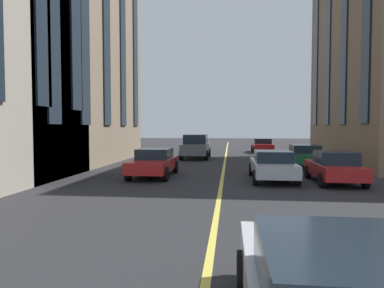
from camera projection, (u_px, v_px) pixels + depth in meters
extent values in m
cube|color=#D8C64C|center=(223.00, 174.00, 17.87)|extent=(80.00, 0.16, 0.01)
cube|color=#B21E1E|center=(154.00, 164.00, 16.95)|extent=(4.40, 1.80, 0.55)
cube|color=#19232D|center=(155.00, 154.00, 17.15)|extent=(1.85, 1.58, 0.50)
cylinder|color=black|center=(165.00, 174.00, 15.43)|extent=(0.64, 0.22, 0.64)
cylinder|color=black|center=(128.00, 174.00, 15.62)|extent=(0.64, 0.22, 0.64)
cylinder|color=black|center=(176.00, 167.00, 18.31)|extent=(0.64, 0.22, 0.64)
cylinder|color=black|center=(144.00, 166.00, 18.50)|extent=(0.64, 0.22, 0.64)
cube|color=#B7BABF|center=(272.00, 167.00, 15.73)|extent=(4.40, 1.80, 0.55)
cube|color=#19232D|center=(273.00, 156.00, 15.48)|extent=(1.85, 1.58, 0.50)
cylinder|color=black|center=(251.00, 169.00, 17.28)|extent=(0.64, 0.22, 0.64)
cylinder|color=black|center=(286.00, 170.00, 17.09)|extent=(0.64, 0.22, 0.64)
cylinder|color=black|center=(256.00, 177.00, 14.40)|extent=(0.64, 0.22, 0.64)
cylinder|color=black|center=(298.00, 178.00, 14.20)|extent=(0.64, 0.22, 0.64)
cube|color=#1E6038|center=(304.00, 157.00, 21.11)|extent=(4.40, 1.80, 0.55)
cube|color=#19232D|center=(305.00, 149.00, 20.87)|extent=(1.85, 1.58, 0.50)
cylinder|color=black|center=(286.00, 159.00, 22.66)|extent=(0.64, 0.22, 0.64)
cylinder|color=black|center=(313.00, 160.00, 22.47)|extent=(0.64, 0.22, 0.64)
cylinder|color=black|center=(294.00, 164.00, 19.78)|extent=(0.64, 0.22, 0.64)
cylinder|color=black|center=(325.00, 164.00, 19.59)|extent=(0.64, 0.22, 0.64)
cube|color=slate|center=(196.00, 148.00, 26.82)|extent=(4.70, 1.95, 0.80)
cube|color=#19232D|center=(196.00, 139.00, 26.79)|extent=(2.59, 1.72, 0.70)
cylinder|color=black|center=(206.00, 155.00, 25.20)|extent=(0.76, 0.27, 0.76)
cylinder|color=black|center=(181.00, 155.00, 25.41)|extent=(0.76, 0.27, 0.76)
cylinder|color=black|center=(209.00, 152.00, 28.28)|extent=(0.76, 0.27, 0.76)
cylinder|color=black|center=(187.00, 152.00, 28.49)|extent=(0.76, 0.27, 0.76)
cube|color=#19232D|center=(348.00, 269.00, 3.14)|extent=(1.85, 1.58, 0.50)
cylinder|color=black|center=(245.00, 273.00, 4.94)|extent=(0.64, 0.22, 0.64)
cylinder|color=black|center=(370.00, 279.00, 4.74)|extent=(0.64, 0.22, 0.64)
cube|color=#B21E1E|center=(334.00, 170.00, 14.95)|extent=(3.90, 1.75, 0.55)
cube|color=#19232D|center=(336.00, 158.00, 14.73)|extent=(1.64, 1.54, 0.55)
cylinder|color=black|center=(308.00, 172.00, 16.34)|extent=(0.60, 0.21, 0.60)
cylinder|color=black|center=(344.00, 172.00, 16.15)|extent=(0.60, 0.21, 0.60)
cylinder|color=black|center=(322.00, 180.00, 13.78)|extent=(0.60, 0.21, 0.60)
cylinder|color=black|center=(366.00, 181.00, 13.59)|extent=(0.60, 0.21, 0.60)
cube|color=#B21E1E|center=(262.00, 146.00, 33.28)|extent=(4.40, 1.80, 0.55)
cube|color=#19232D|center=(262.00, 141.00, 33.03)|extent=(1.85, 1.58, 0.50)
cylinder|color=black|center=(252.00, 148.00, 34.83)|extent=(0.64, 0.22, 0.64)
cylinder|color=black|center=(269.00, 148.00, 34.63)|extent=(0.64, 0.22, 0.64)
cylinder|color=black|center=(254.00, 150.00, 31.94)|extent=(0.64, 0.22, 0.64)
cylinder|color=black|center=(273.00, 150.00, 31.75)|extent=(0.64, 0.22, 0.64)
cube|color=gray|center=(6.00, 24.00, 22.30)|extent=(16.54, 13.44, 18.40)
cube|color=#19232D|center=(106.00, 14.00, 21.53)|extent=(1.10, 0.10, 13.99)
cube|color=#19232D|center=(123.00, 29.00, 24.81)|extent=(1.10, 0.10, 13.99)
cube|color=#19232D|center=(135.00, 41.00, 28.09)|extent=(1.10, 0.10, 13.99)
cube|color=#19232D|center=(345.00, 9.00, 21.36)|extent=(1.10, 0.10, 14.34)
cube|color=#19232D|center=(328.00, 26.00, 24.89)|extent=(1.10, 0.10, 14.34)
cube|color=#19232D|center=(316.00, 39.00, 28.43)|extent=(1.10, 0.10, 14.34)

